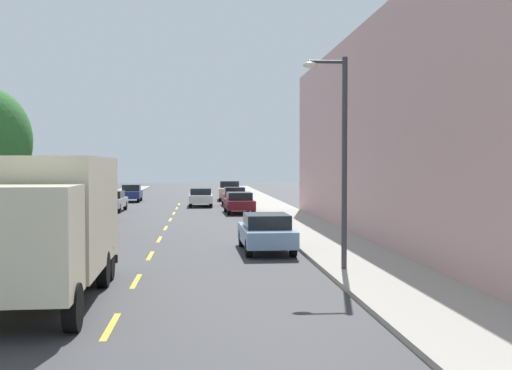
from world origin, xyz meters
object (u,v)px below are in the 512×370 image
(parked_hatchback_navy, at_px, (131,193))
(parked_hatchback_red, at_px, (234,196))
(parked_sedan_silver, at_px, (111,201))
(parked_sedan_sky, at_px, (266,232))
(parked_sedan_burgundy, at_px, (239,202))
(parked_suv_orange, at_px, (66,215))
(delivery_box_truck, at_px, (51,219))
(moving_white_sedan, at_px, (201,197))
(parked_pickup_champagne, at_px, (230,191))
(street_lamp, at_px, (339,146))
(parked_hatchback_forest, at_px, (96,208))

(parked_hatchback_navy, xyz_separation_m, parked_hatchback_red, (8.80, -6.71, 0.00))
(parked_hatchback_navy, distance_m, parked_sedan_silver, 12.05)
(parked_hatchback_navy, relative_size, parked_sedan_sky, 0.89)
(parked_sedan_burgundy, relative_size, parked_hatchback_navy, 1.13)
(parked_suv_orange, bearing_deg, delivery_box_truck, -79.56)
(delivery_box_truck, distance_m, parked_sedan_silver, 29.32)
(delivery_box_truck, bearing_deg, parked_suv_orange, 100.44)
(parked_hatchback_red, relative_size, moving_white_sedan, 0.90)
(parked_suv_orange, distance_m, parked_hatchback_red, 22.41)
(parked_suv_orange, bearing_deg, moving_white_sedan, 73.14)
(parked_pickup_champagne, distance_m, parked_hatchback_red, 8.55)
(street_lamp, height_order, parked_suv_orange, street_lamp)
(parked_sedan_silver, relative_size, parked_hatchback_forest, 1.13)
(street_lamp, bearing_deg, parked_sedan_burgundy, 93.77)
(street_lamp, distance_m, delivery_box_truck, 8.49)
(street_lamp, relative_size, moving_white_sedan, 1.41)
(parked_sedan_sky, height_order, moving_white_sedan, same)
(parked_suv_orange, bearing_deg, parked_hatchback_navy, 89.98)
(parked_pickup_champagne, bearing_deg, moving_white_sedan, -106.91)
(parked_suv_orange, distance_m, parked_sedan_sky, 10.50)
(parked_sedan_silver, distance_m, parked_hatchback_red, 10.38)
(delivery_box_truck, relative_size, parked_hatchback_red, 1.93)
(parked_sedan_silver, xyz_separation_m, parked_suv_orange, (0.09, -15.27, 0.24))
(parked_pickup_champagne, xyz_separation_m, parked_hatchback_forest, (-8.75, -21.47, -0.07))
(street_lamp, xyz_separation_m, parked_pickup_champagne, (-1.46, 40.13, -3.01))
(delivery_box_truck, xyz_separation_m, parked_hatchback_navy, (-2.55, 41.22, -1.19))
(parked_hatchback_forest, height_order, parked_hatchback_red, same)
(parked_sedan_silver, bearing_deg, moving_white_sedan, 39.04)
(parked_suv_orange, relative_size, parked_sedan_sky, 1.07)
(parked_sedan_silver, distance_m, parked_suv_orange, 15.27)
(parked_hatchback_navy, bearing_deg, parked_hatchback_red, -37.34)
(delivery_box_truck, relative_size, parked_sedan_burgundy, 1.71)
(parked_hatchback_forest, bearing_deg, parked_hatchback_red, 56.00)
(parked_pickup_champagne, relative_size, parked_suv_orange, 1.11)
(parked_hatchback_forest, bearing_deg, moving_white_sedan, 64.38)
(delivery_box_truck, height_order, parked_suv_orange, delivery_box_truck)
(moving_white_sedan, bearing_deg, parked_sedan_sky, -84.67)
(street_lamp, bearing_deg, parked_sedan_silver, 111.62)
(moving_white_sedan, bearing_deg, parked_suv_orange, -106.86)
(parked_sedan_sky, xyz_separation_m, parked_hatchback_red, (0.18, 26.60, 0.01))
(parked_sedan_sky, relative_size, moving_white_sedan, 1.01)
(parked_sedan_sky, distance_m, moving_white_sedan, 26.46)
(parked_pickup_champagne, distance_m, parked_sedan_silver, 16.51)
(delivery_box_truck, bearing_deg, parked_hatchback_red, 79.74)
(street_lamp, distance_m, parked_sedan_silver, 28.40)
(moving_white_sedan, bearing_deg, delivery_box_truck, -96.01)
(parked_sedan_burgundy, xyz_separation_m, parked_sedan_sky, (-0.11, -18.82, 0.00))
(parked_hatchback_forest, bearing_deg, parked_sedan_silver, 91.43)
(parked_hatchback_forest, bearing_deg, parked_sedan_burgundy, 30.72)
(street_lamp, distance_m, parked_hatchback_navy, 39.77)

